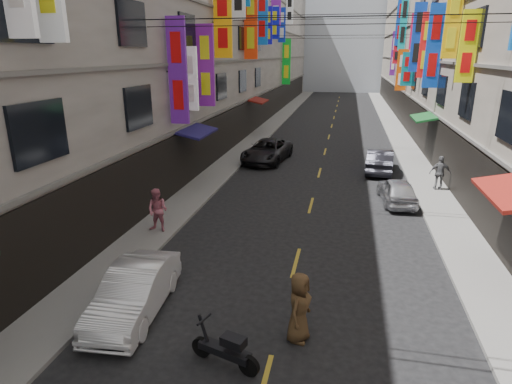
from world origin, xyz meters
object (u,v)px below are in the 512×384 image
at_px(pedestrian_rfar, 440,173).
at_px(car_left_mid, 134,291).
at_px(scooter_crossing, 226,350).
at_px(pedestrian_crossing, 299,307).
at_px(car_right_far, 380,161).
at_px(pedestrian_lfar, 158,210).
at_px(car_left_far, 267,151).
at_px(scooter_far_right, 398,191).
at_px(car_right_mid, 397,191).

bearing_deg(pedestrian_rfar, car_left_mid, 48.71).
xyz_separation_m(scooter_crossing, pedestrian_crossing, (1.52, 1.32, 0.48)).
xyz_separation_m(car_right_far, pedestrian_lfar, (-9.22, -11.53, 0.29)).
bearing_deg(car_left_far, pedestrian_rfar, -17.49).
bearing_deg(car_left_mid, scooter_far_right, 50.57).
relative_size(car_left_mid, pedestrian_lfar, 2.33).
distance_m(scooter_crossing, pedestrian_crossing, 2.07).
xyz_separation_m(scooter_far_right, pedestrian_rfar, (2.19, 1.71, 0.57)).
bearing_deg(scooter_crossing, pedestrian_lfar, 52.22).
xyz_separation_m(car_right_far, pedestrian_crossing, (-2.99, -17.04, 0.21)).
height_order(car_right_far, pedestrian_crossing, pedestrian_crossing).
bearing_deg(pedestrian_rfar, scooter_far_right, 34.25).
relative_size(scooter_far_right, pedestrian_rfar, 0.99).
relative_size(car_left_far, pedestrian_crossing, 2.83).
distance_m(scooter_crossing, pedestrian_rfar, 16.66).
height_order(car_right_mid, car_right_far, car_right_far).
distance_m(car_right_far, pedestrian_lfar, 14.76).
bearing_deg(car_left_far, scooter_far_right, -31.76).
height_order(scooter_crossing, pedestrian_lfar, pedestrian_lfar).
xyz_separation_m(car_left_mid, pedestrian_lfar, (-1.68, 5.29, 0.32)).
xyz_separation_m(car_right_mid, pedestrian_rfar, (2.32, 2.33, 0.39)).
distance_m(scooter_far_right, pedestrian_rfar, 2.83).
distance_m(pedestrian_lfar, pedestrian_rfar, 14.49).
xyz_separation_m(car_left_mid, car_left_far, (0.36, 18.06, 0.05)).
height_order(car_left_mid, pedestrian_crossing, pedestrian_crossing).
distance_m(scooter_crossing, car_right_mid, 13.58).
height_order(car_right_far, pedestrian_lfar, pedestrian_lfar).
xyz_separation_m(car_left_far, car_right_mid, (7.64, -6.97, -0.10)).
xyz_separation_m(scooter_crossing, car_right_far, (4.51, 18.36, 0.27)).
xyz_separation_m(car_left_mid, car_right_far, (7.54, 16.82, 0.04)).
relative_size(scooter_crossing, car_left_far, 0.34).
bearing_deg(car_left_mid, scooter_crossing, -31.67).
bearing_deg(car_right_far, scooter_far_right, 101.59).
distance_m(car_left_mid, pedestrian_rfar, 16.93).
height_order(scooter_far_right, pedestrian_lfar, pedestrian_lfar).
bearing_deg(car_right_far, pedestrian_lfar, 56.37).
bearing_deg(pedestrian_lfar, pedestrian_crossing, -35.90).
xyz_separation_m(car_right_mid, pedestrian_crossing, (-3.45, -11.32, 0.30)).
distance_m(scooter_far_right, pedestrian_crossing, 12.47).
height_order(pedestrian_rfar, pedestrian_crossing, pedestrian_rfar).
distance_m(car_left_far, car_right_far, 7.29).
bearing_deg(scooter_crossing, car_left_mid, 80.65).
bearing_deg(car_left_mid, pedestrian_rfar, 47.79).
height_order(car_left_mid, pedestrian_rfar, pedestrian_rfar).
height_order(car_left_far, pedestrian_lfar, pedestrian_lfar).
relative_size(car_left_far, car_right_far, 1.21).
distance_m(car_left_mid, pedestrian_crossing, 4.57).
bearing_deg(car_right_mid, scooter_far_right, -107.04).
bearing_deg(pedestrian_rfar, scooter_crossing, 60.30).
distance_m(scooter_far_right, car_right_mid, 0.66).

